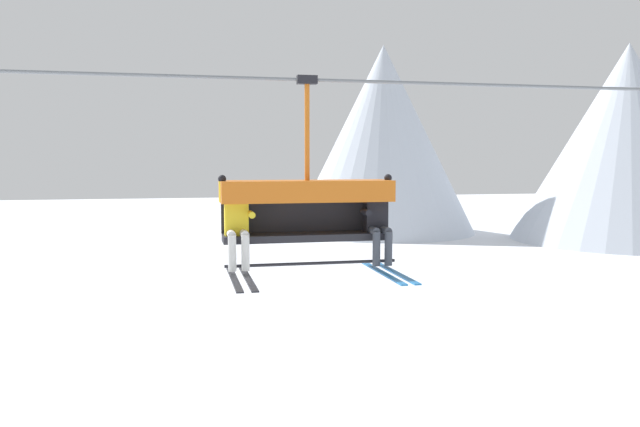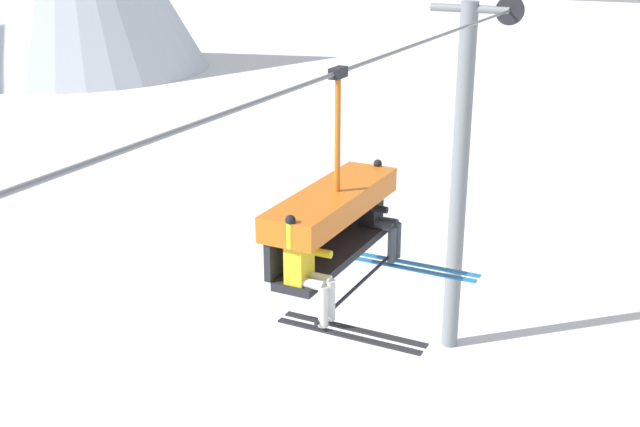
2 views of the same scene
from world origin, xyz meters
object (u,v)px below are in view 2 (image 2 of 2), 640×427
object	(u,v)px
lift_tower_far	(460,175)
skier_yellow	(309,268)
skier_black	(380,212)
chairlift_chair	(331,213)

from	to	relation	value
lift_tower_far	skier_yellow	distance (m)	8.94
lift_tower_far	skier_black	bearing A→B (deg)	-172.23
chairlift_chair	skier_yellow	size ratio (longest dim) A/B	1.54
chairlift_chair	skier_black	bearing A→B (deg)	-12.03
chairlift_chair	skier_black	size ratio (longest dim) A/B	1.54
skier_black	chairlift_chair	bearing A→B (deg)	167.97
chairlift_chair	skier_black	distance (m)	1.06
chairlift_chair	skier_yellow	distance (m)	1.06
lift_tower_far	skier_yellow	bearing A→B (deg)	-174.00
lift_tower_far	skier_black	distance (m)	6.98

